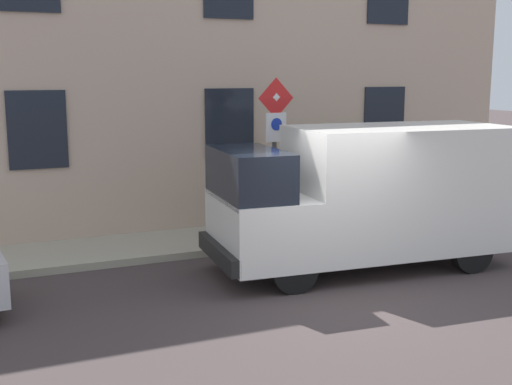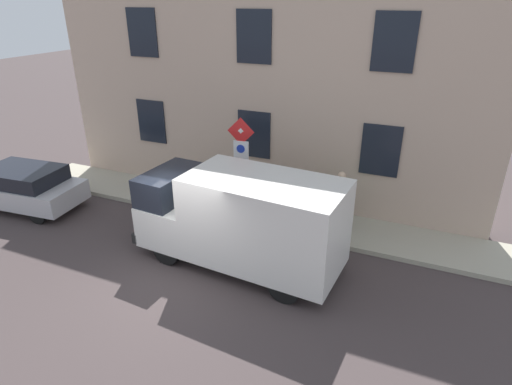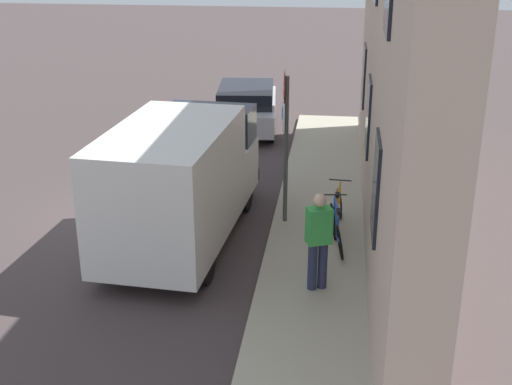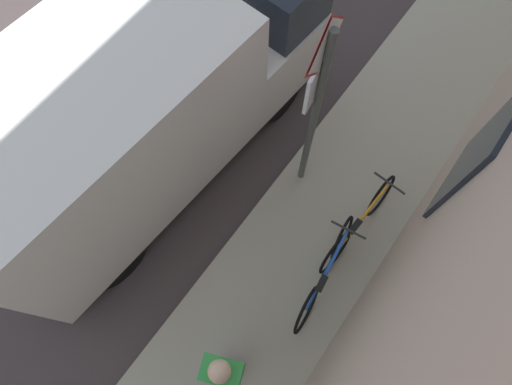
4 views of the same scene
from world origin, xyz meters
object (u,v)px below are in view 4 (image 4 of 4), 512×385
sign_post_stacked (316,94)px  delivery_van (140,107)px  pedestrian (224,371)px  bicycle_orange (359,222)px  bicycle_blue (325,272)px

sign_post_stacked → delivery_van: sign_post_stacked is taller
sign_post_stacked → pedestrian: 3.08m
bicycle_orange → pedestrian: size_ratio=1.00×
sign_post_stacked → delivery_van: size_ratio=0.56×
delivery_van → pedestrian: (2.74, -1.83, -0.26)m
sign_post_stacked → delivery_van: 2.30m
bicycle_blue → bicycle_orange: bearing=-7.4°
sign_post_stacked → bicycle_blue: sign_post_stacked is taller
sign_post_stacked → pedestrian: size_ratio=1.79×
sign_post_stacked → pedestrian: (0.82, -2.75, -1.14)m
delivery_van → sign_post_stacked: bearing=-60.3°
delivery_van → bicycle_orange: 3.21m
bicycle_blue → pedestrian: 1.78m
bicycle_blue → pedestrian: (-0.30, -1.67, 0.56)m
bicycle_orange → pedestrian: bearing=177.2°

